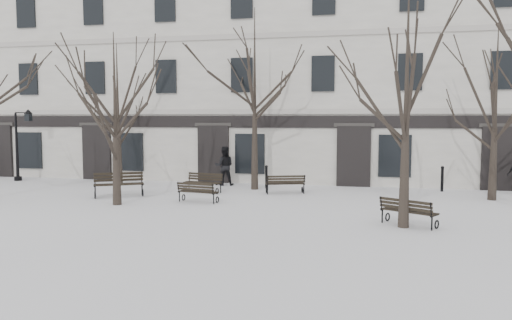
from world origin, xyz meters
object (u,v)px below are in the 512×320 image
(tree_2, at_px, (407,74))
(bench_2, at_px, (408,211))
(tree_1, at_px, (115,98))
(bench_4, at_px, (285,183))
(bench_3, at_px, (203,182))
(bench_0, at_px, (119,183))
(bench_1, at_px, (197,191))
(lamp_post, at_px, (21,140))

(tree_2, bearing_deg, bench_2, 55.36)
(tree_1, height_order, bench_4, tree_1)
(bench_3, bearing_deg, tree_1, -109.66)
(tree_1, relative_size, bench_2, 3.70)
(bench_0, bearing_deg, bench_2, -45.81)
(bench_2, height_order, bench_3, same)
(bench_1, xyz_separation_m, bench_4, (3.00, 2.92, 0.02))
(tree_1, height_order, bench_3, tree_1)
(tree_1, relative_size, bench_0, 3.10)
(bench_0, distance_m, lamp_post, 8.54)
(tree_1, distance_m, lamp_post, 10.24)
(bench_0, bearing_deg, bench_3, 2.38)
(tree_2, xyz_separation_m, bench_3, (-8.10, 5.53, -4.09))
(tree_1, relative_size, bench_3, 3.63)
(tree_2, distance_m, bench_4, 8.43)
(bench_4, bearing_deg, lamp_post, -24.96)
(bench_2, bearing_deg, lamp_post, 10.56)
(bench_2, xyz_separation_m, bench_3, (-8.25, 5.31, -0.00))
(bench_1, relative_size, lamp_post, 0.44)
(bench_1, bearing_deg, bench_4, -125.88)
(tree_1, height_order, bench_1, tree_1)
(bench_0, relative_size, bench_4, 1.18)
(tree_2, distance_m, bench_1, 9.03)
(tree_2, height_order, bench_3, tree_2)
(bench_0, bearing_deg, bench_4, -10.78)
(tree_1, bearing_deg, bench_3, 59.20)
(bench_4, relative_size, lamp_post, 0.47)
(bench_3, height_order, bench_4, bench_3)
(tree_1, relative_size, tree_2, 0.89)
(bench_1, bearing_deg, tree_1, 31.26)
(bench_2, xyz_separation_m, bench_4, (-4.63, 5.63, -0.01))
(bench_1, bearing_deg, bench_3, -66.79)
(bench_1, distance_m, bench_2, 8.10)
(tree_1, distance_m, bench_0, 4.03)
(bench_3, xyz_separation_m, bench_4, (3.62, 0.32, -0.01))
(tree_1, bearing_deg, bench_4, 34.64)
(bench_0, height_order, bench_4, bench_0)
(lamp_post, bearing_deg, tree_2, -21.74)
(tree_2, height_order, bench_0, tree_2)
(tree_2, distance_m, bench_0, 12.43)
(tree_1, xyz_separation_m, bench_0, (-0.87, 1.83, -3.48))
(bench_0, relative_size, bench_2, 1.19)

